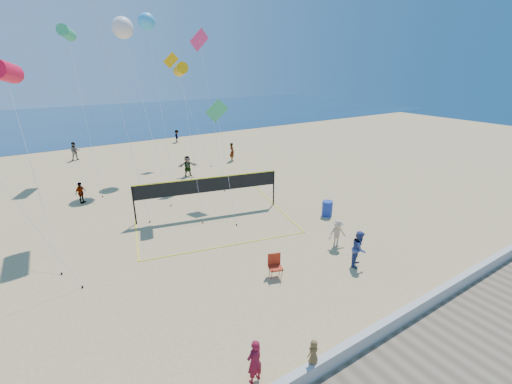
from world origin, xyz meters
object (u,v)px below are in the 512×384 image
trash_barrel (327,209)px  volleyball_net (208,189)px  woman (254,361)px  camp_chair (275,264)px

trash_barrel → volleyball_net: (-6.50, 4.58, 1.27)m
trash_barrel → woman: bearing=-143.4°
trash_barrel → volleyball_net: 8.05m
volleyball_net → trash_barrel: bearing=-22.4°
woman → camp_chair: woman is taller
woman → volleyball_net: volleyball_net is taller
camp_chair → trash_barrel: 8.00m
camp_chair → woman: bearing=-112.2°
woman → volleyball_net: bearing=-118.9°
woman → camp_chair: (3.94, 4.37, -0.15)m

